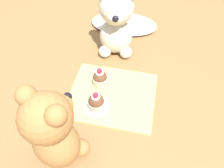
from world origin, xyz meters
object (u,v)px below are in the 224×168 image
teddy_bear_cream (116,23)px  cupcake_near_tan_bear (96,102)px  teddy_bear_tan (53,131)px  cupcake_near_cream_bear (100,78)px  saucer_plate (97,107)px

teddy_bear_cream → cupcake_near_tan_bear: size_ratio=3.68×
teddy_bear_tan → cupcake_near_cream_bear: size_ratio=3.66×
teddy_bear_cream → cupcake_near_cream_bear: size_ratio=3.70×
teddy_bear_tan → cupcake_near_tan_bear: 0.19m
teddy_bear_tan → cupcake_near_tan_bear: size_ratio=3.64×
teddy_bear_tan → teddy_bear_cream: bearing=-74.7°
teddy_bear_cream → saucer_plate: (-0.00, -0.28, -0.12)m
teddy_bear_cream → saucer_plate: teddy_bear_cream is taller
teddy_bear_cream → saucer_plate: bearing=-99.3°
cupcake_near_tan_bear → teddy_bear_cream: bearing=89.3°
teddy_bear_tan → cupcake_near_tan_bear: (0.05, 0.16, -0.09)m
cupcake_near_tan_bear → cupcake_near_cream_bear: bearing=97.7°
saucer_plate → teddy_bear_cream: bearing=89.3°
teddy_bear_cream → teddy_bear_tan: size_ratio=1.01×
saucer_plate → teddy_bear_tan: bearing=-109.0°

